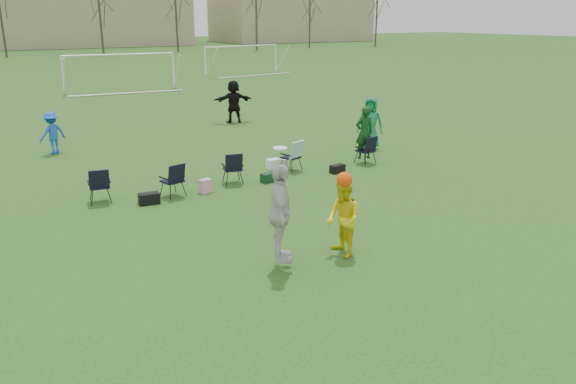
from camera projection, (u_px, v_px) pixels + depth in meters
ground at (358, 302)px, 9.97m from camera, size 260.00×260.00×0.00m
fielder_blue at (52, 133)px, 20.52m from camera, size 1.15×0.93×1.55m
fielder_green_far at (370, 123)px, 21.20m from camera, size 1.14×1.12×1.99m
fielder_black at (234, 101)px, 26.54m from camera, size 1.93×0.92×2.00m
center_contest at (309, 215)px, 11.25m from camera, size 2.31×1.25×2.53m
sideline_setup at (269, 160)px, 17.55m from camera, size 9.57×1.90×1.96m
goal_mid at (120, 62)px, 37.72m from camera, size 7.40×0.63×2.46m
goal_right at (242, 52)px, 48.41m from camera, size 7.35×1.14×2.46m
tree_line at (4, 14)px, 66.20m from camera, size 110.28×3.28×11.40m
building_row at (34, 9)px, 90.62m from camera, size 126.00×16.00×13.00m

